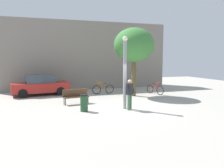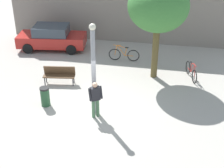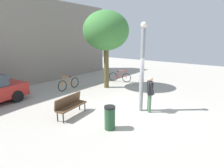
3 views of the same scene
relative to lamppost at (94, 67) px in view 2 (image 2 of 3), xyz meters
The scene contains 9 objects.
ground_plane 2.17m from the lamppost, 146.70° to the left, with size 36.00×36.00×0.00m, color #A8A399.
lamppost is the anchor object (origin of this frame).
person_by_lamppost 1.27m from the lamppost, 70.29° to the right, with size 0.61×0.53×1.67m.
park_bench 3.63m from the lamppost, 137.26° to the left, with size 1.65×0.69×0.92m.
plaza_tree 4.79m from the lamppost, 59.61° to the left, with size 2.98×2.98×5.07m.
bicycle_red 6.14m from the lamppost, 44.12° to the left, with size 0.56×1.75×0.97m.
bicycle_orange 5.89m from the lamppost, 86.06° to the left, with size 1.81×0.13×0.97m.
parked_car_red 7.95m from the lamppost, 123.86° to the left, with size 4.38×2.22×1.55m.
trash_bin 2.87m from the lamppost, behind, with size 0.43×0.43×0.92m.
Camera 2 is at (3.21, -11.67, 7.94)m, focal length 51.63 mm.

